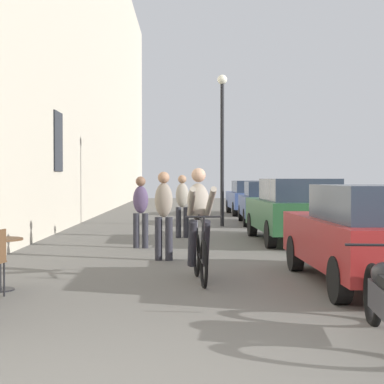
{
  "coord_description": "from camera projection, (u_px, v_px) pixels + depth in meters",
  "views": [
    {
      "loc": [
        0.42,
        -4.22,
        1.55
      ],
      "look_at": [
        0.69,
        17.86,
        1.06
      ],
      "focal_mm": 57.46,
      "sensor_mm": 36.0,
      "label": 1
    }
  ],
  "objects": [
    {
      "name": "pedestrian_mid",
      "position": [
        141.0,
        208.0,
        13.62
      ],
      "size": [
        0.36,
        0.27,
        1.59
      ],
      "color": "#26262D",
      "rests_on": "ground_plane"
    },
    {
      "name": "cyclist_on_bicycle",
      "position": [
        199.0,
        227.0,
        9.36
      ],
      "size": [
        0.52,
        1.76,
        1.74
      ],
      "color": "black",
      "rests_on": "ground_plane"
    },
    {
      "name": "parked_car_second",
      "position": [
        295.0,
        209.0,
        14.93
      ],
      "size": [
        1.94,
        4.39,
        1.54
      ],
      "color": "#23512D",
      "rests_on": "ground_plane"
    },
    {
      "name": "parked_car_nearest",
      "position": [
        370.0,
        234.0,
        8.81
      ],
      "size": [
        1.81,
        4.13,
        1.46
      ],
      "color": "maroon",
      "rests_on": "ground_plane"
    },
    {
      "name": "parked_car_fourth",
      "position": [
        250.0,
        197.0,
        26.2
      ],
      "size": [
        1.8,
        4.12,
        1.45
      ],
      "color": "#384C84",
      "rests_on": "ground_plane"
    },
    {
      "name": "pedestrian_near",
      "position": [
        164.0,
        211.0,
        11.56
      ],
      "size": [
        0.37,
        0.28,
        1.68
      ],
      "color": "#26262D",
      "rests_on": "ground_plane"
    },
    {
      "name": "parked_car_third",
      "position": [
        266.0,
        202.0,
        20.76
      ],
      "size": [
        1.83,
        4.11,
        1.44
      ],
      "color": "#384C84",
      "rests_on": "ground_plane"
    },
    {
      "name": "street_lamp",
      "position": [
        222.0,
        130.0,
        19.84
      ],
      "size": [
        0.32,
        0.32,
        4.9
      ],
      "color": "black",
      "rests_on": "ground_plane"
    },
    {
      "name": "pedestrian_far",
      "position": [
        182.0,
        202.0,
        15.99
      ],
      "size": [
        0.36,
        0.27,
        1.64
      ],
      "color": "#26262D",
      "rests_on": "ground_plane"
    }
  ]
}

